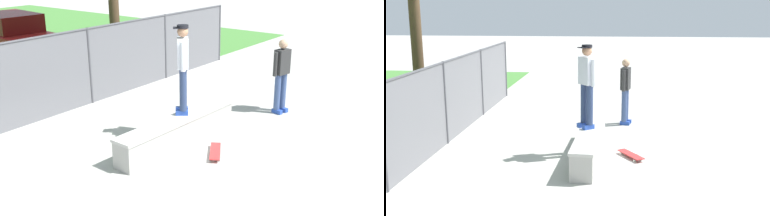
{
  "view_description": "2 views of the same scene",
  "coord_description": "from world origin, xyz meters",
  "views": [
    {
      "loc": [
        -5.95,
        -4.03,
        3.83
      ],
      "look_at": [
        0.92,
        1.08,
        0.8
      ],
      "focal_mm": 42.19,
      "sensor_mm": 36.0,
      "label": 1
    },
    {
      "loc": [
        -9.1,
        0.7,
        3.28
      ],
      "look_at": [
        1.27,
        1.61,
        0.98
      ],
      "focal_mm": 44.29,
      "sensor_mm": 36.0,
      "label": 2
    }
  ],
  "objects": [
    {
      "name": "skateboarder",
      "position": [
        1.04,
        1.4,
        1.62
      ],
      "size": [
        0.49,
        0.43,
        1.84
      ],
      "color": "#2647A5",
      "rests_on": "concrete_ledge"
    },
    {
      "name": "skateboard",
      "position": [
        0.8,
        0.42,
        0.07
      ],
      "size": [
        0.78,
        0.59,
        0.09
      ],
      "color": "red",
      "rests_on": "ground"
    },
    {
      "name": "ground_plane",
      "position": [
        0.0,
        0.0,
        0.0
      ],
      "size": [
        80.0,
        80.0,
        0.0
      ],
      "primitive_type": "plane",
      "color": "#ADAAA3"
    },
    {
      "name": "bystander",
      "position": [
        3.79,
        0.52,
        1.01
      ],
      "size": [
        0.59,
        0.34,
        1.82
      ],
      "color": "#2647A5",
      "rests_on": "ground"
    },
    {
      "name": "chainlink_fence",
      "position": [
        0.0,
        4.78,
        1.07
      ],
      "size": [
        15.19,
        0.07,
        1.98
      ],
      "color": "#4C4C51",
      "rests_on": "ground"
    },
    {
      "name": "concrete_ledge",
      "position": [
        0.77,
        1.31,
        0.3
      ],
      "size": [
        3.26,
        0.62,
        0.59
      ],
      "color": "#A8A59E",
      "rests_on": "ground"
    }
  ]
}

